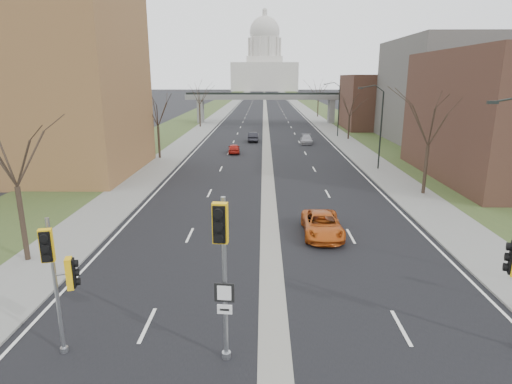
{
  "coord_description": "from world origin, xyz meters",
  "views": [
    {
      "loc": [
        -0.43,
        -12.9,
        9.5
      ],
      "look_at": [
        -0.82,
        9.35,
        3.54
      ],
      "focal_mm": 30.0,
      "sensor_mm": 36.0,
      "label": 1
    }
  ],
  "objects_px": {
    "car_left_near": "(234,148)",
    "car_right_near": "(322,225)",
    "car_left_far": "(253,137)",
    "signal_pole_median": "(222,253)",
    "signal_pole_left": "(58,269)",
    "car_right_mid": "(306,139)"
  },
  "relations": [
    {
      "from": "car_left_near",
      "to": "car_right_near",
      "type": "distance_m",
      "value": 30.74
    },
    {
      "from": "car_left_far",
      "to": "car_right_near",
      "type": "height_order",
      "value": "car_left_far"
    },
    {
      "from": "signal_pole_median",
      "to": "car_left_near",
      "type": "distance_m",
      "value": 42.51
    },
    {
      "from": "car_right_near",
      "to": "car_left_near",
      "type": "bearing_deg",
      "value": 104.74
    },
    {
      "from": "signal_pole_left",
      "to": "signal_pole_median",
      "type": "relative_size",
      "value": 0.86
    },
    {
      "from": "car_left_far",
      "to": "car_right_mid",
      "type": "xyz_separation_m",
      "value": [
        7.96,
        -2.02,
        -0.1
      ]
    },
    {
      "from": "signal_pole_median",
      "to": "signal_pole_left",
      "type": "bearing_deg",
      "value": -178.96
    },
    {
      "from": "signal_pole_left",
      "to": "car_right_near",
      "type": "xyz_separation_m",
      "value": [
        10.53,
        12.07,
        -2.61
      ]
    },
    {
      "from": "signal_pole_left",
      "to": "car_left_far",
      "type": "distance_m",
      "value": 52.89
    },
    {
      "from": "car_left_far",
      "to": "signal_pole_left",
      "type": "bearing_deg",
      "value": 85.01
    },
    {
      "from": "signal_pole_left",
      "to": "car_right_near",
      "type": "bearing_deg",
      "value": 33.33
    },
    {
      "from": "car_right_mid",
      "to": "signal_pole_median",
      "type": "bearing_deg",
      "value": -94.27
    },
    {
      "from": "car_right_near",
      "to": "car_right_mid",
      "type": "height_order",
      "value": "car_right_near"
    },
    {
      "from": "signal_pole_median",
      "to": "car_right_near",
      "type": "distance_m",
      "value": 13.85
    },
    {
      "from": "signal_pole_median",
      "to": "car_right_mid",
      "type": "distance_m",
      "value": 51.64
    },
    {
      "from": "signal_pole_median",
      "to": "car_right_near",
      "type": "xyz_separation_m",
      "value": [
        4.96,
        12.48,
        -3.39
      ]
    },
    {
      "from": "signal_pole_left",
      "to": "car_right_mid",
      "type": "distance_m",
      "value": 52.31
    },
    {
      "from": "car_left_far",
      "to": "car_right_near",
      "type": "xyz_separation_m",
      "value": [
        5.23,
        -40.49,
        -0.02
      ]
    },
    {
      "from": "car_left_near",
      "to": "car_left_far",
      "type": "xyz_separation_m",
      "value": [
        2.26,
        10.68,
        0.1
      ]
    },
    {
      "from": "car_right_near",
      "to": "car_right_mid",
      "type": "xyz_separation_m",
      "value": [
        2.72,
        38.47,
        -0.08
      ]
    },
    {
      "from": "car_left_near",
      "to": "signal_pole_median",
      "type": "bearing_deg",
      "value": 89.61
    },
    {
      "from": "car_left_near",
      "to": "car_left_far",
      "type": "bearing_deg",
      "value": -105.79
    }
  ]
}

